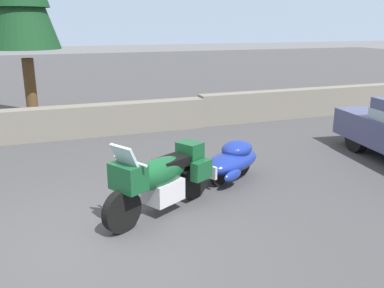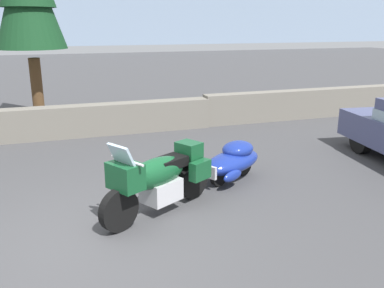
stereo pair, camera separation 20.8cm
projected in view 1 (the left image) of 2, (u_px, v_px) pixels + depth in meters
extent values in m
plane|color=#424244|center=(93.00, 240.00, 5.94)|extent=(80.00, 80.00, 0.00)
cube|color=slate|center=(63.00, 123.00, 11.15)|extent=(8.00, 0.52, 0.86)
cube|color=slate|center=(311.00, 102.00, 13.84)|extent=(8.00, 0.47, 0.93)
cube|color=#7F93AD|center=(34.00, 0.00, 90.14)|extent=(240.00, 80.00, 16.00)
cylinder|color=black|center=(122.00, 211.00, 6.10)|extent=(0.64, 0.45, 0.66)
cylinder|color=black|center=(194.00, 180.00, 7.31)|extent=(0.64, 0.45, 0.66)
cube|color=silver|center=(163.00, 190.00, 6.73)|extent=(0.74, 0.68, 0.36)
ellipsoid|color=#144C28|center=(158.00, 173.00, 6.57)|extent=(1.26, 0.97, 0.48)
cube|color=#144C28|center=(128.00, 177.00, 6.07)|extent=(0.57, 0.63, 0.40)
cube|color=#9EB7C6|center=(125.00, 156.00, 5.94)|extent=(0.38, 0.48, 0.34)
cube|color=black|center=(171.00, 162.00, 6.76)|extent=(0.66, 0.59, 0.16)
cube|color=#144C28|center=(190.00, 150.00, 7.08)|extent=(0.48, 0.51, 0.28)
cube|color=#144C28|center=(202.00, 170.00, 6.93)|extent=(0.43, 0.34, 0.32)
cube|color=#144C28|center=(175.00, 163.00, 7.31)|extent=(0.43, 0.34, 0.32)
cylinder|color=silver|center=(130.00, 161.00, 6.05)|extent=(0.38, 0.63, 0.04)
cylinder|color=silver|center=(124.00, 194.00, 6.07)|extent=(0.26, 0.19, 0.54)
cylinder|color=black|center=(219.00, 175.00, 7.90)|extent=(0.43, 0.30, 0.44)
cylinder|color=black|center=(243.00, 164.00, 8.50)|extent=(0.43, 0.30, 0.44)
ellipsoid|color=navy|center=(231.00, 161.00, 8.15)|extent=(1.64, 1.33, 0.40)
ellipsoid|color=navy|center=(237.00, 149.00, 8.23)|extent=(0.90, 0.84, 0.32)
cube|color=silver|center=(209.00, 172.00, 7.64)|extent=(0.21, 0.31, 0.24)
ellipsoid|color=navy|center=(233.00, 175.00, 7.68)|extent=(0.52, 0.38, 0.20)
ellipsoid|color=navy|center=(206.00, 168.00, 8.08)|extent=(0.52, 0.38, 0.20)
cylinder|color=silver|center=(196.00, 182.00, 7.38)|extent=(0.63, 0.39, 0.05)
cylinder|color=black|center=(357.00, 138.00, 9.98)|extent=(0.31, 0.70, 0.68)
cylinder|color=brown|center=(31.00, 92.00, 12.39)|extent=(0.34, 0.34, 2.02)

